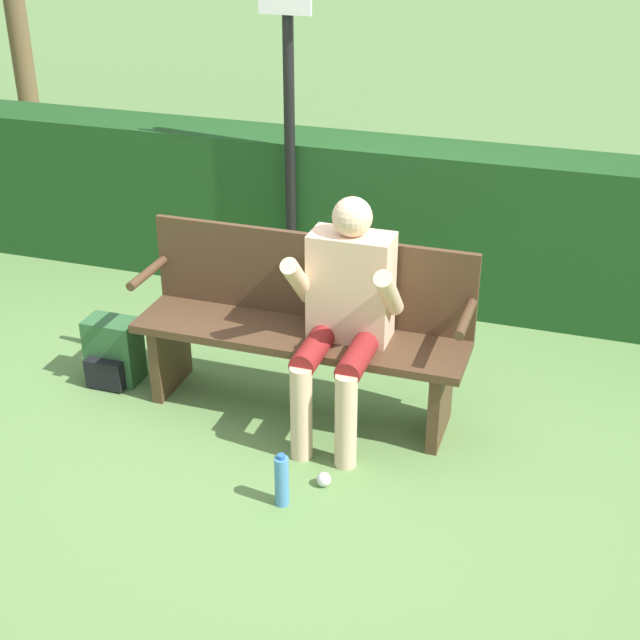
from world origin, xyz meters
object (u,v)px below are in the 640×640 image
(park_bench, at_px, (303,324))
(backpack, at_px, (113,352))
(person_seated, at_px, (345,308))
(water_bottle, at_px, (282,481))
(signpost, at_px, (289,115))

(park_bench, height_order, backpack, park_bench)
(park_bench, bearing_deg, person_seated, -25.85)
(park_bench, height_order, person_seated, person_seated)
(water_bottle, relative_size, signpost, 0.12)
(person_seated, distance_m, backpack, 1.48)
(park_bench, bearing_deg, signpost, 112.76)
(signpost, bearing_deg, water_bottle, -71.28)
(signpost, bearing_deg, park_bench, -67.24)
(park_bench, relative_size, water_bottle, 6.44)
(park_bench, distance_m, backpack, 1.17)
(person_seated, relative_size, water_bottle, 4.47)
(water_bottle, height_order, signpost, signpost)
(backpack, bearing_deg, signpost, 65.97)
(backpack, height_order, water_bottle, backpack)
(person_seated, bearing_deg, water_bottle, -96.07)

